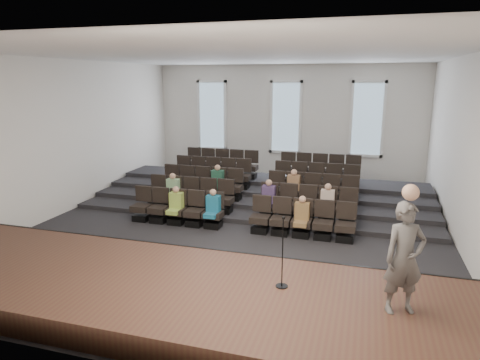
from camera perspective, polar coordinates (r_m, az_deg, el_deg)
ground at (r=13.27m, az=0.26°, el=-5.83°), size 14.00×14.00×0.00m
ceiling at (r=12.56m, az=0.28°, el=16.31°), size 12.00×14.00×0.02m
wall_back at (r=19.47m, az=6.13°, el=7.75°), size 12.00×0.04×5.00m
wall_front at (r=6.40m, az=-17.71°, el=-4.06°), size 12.00×0.04×5.00m
wall_left at (r=15.47m, az=-21.77°, el=5.48°), size 0.04×14.00×5.00m
wall_right at (r=12.43m, az=28.00°, el=3.19°), size 0.04×14.00×5.00m
stage at (r=8.79m, az=-9.44°, el=-14.65°), size 11.80×3.60×0.50m
stage_lip at (r=10.25m, az=-5.07°, el=-10.32°), size 11.80×0.06×0.52m
risers at (r=16.15m, az=3.42°, el=-1.64°), size 11.80×4.80×0.60m
seating_rows at (r=14.50m, az=1.97°, el=-1.37°), size 6.80×4.70×1.67m
windows at (r=19.39m, az=6.11°, el=8.32°), size 8.44×0.10×3.24m
audience at (r=13.33m, az=0.65°, el=-2.10°), size 5.45×2.64×1.10m
speaker at (r=7.67m, az=21.08°, el=-9.72°), size 0.83×0.70×1.92m
mic_stand at (r=8.23m, az=5.64°, el=-11.36°), size 0.23×0.23×1.40m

